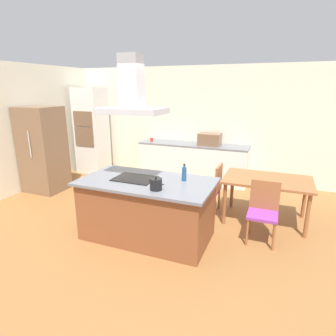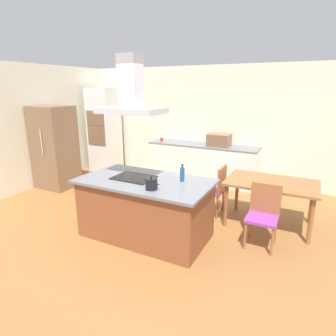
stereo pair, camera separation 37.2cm
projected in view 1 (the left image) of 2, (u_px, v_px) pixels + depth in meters
ground at (180, 201)px, 5.67m from camera, size 16.00×16.00×0.00m
wall_back at (205, 124)px, 6.85m from camera, size 7.20×0.10×2.70m
wall_left at (23, 128)px, 6.09m from camera, size 0.10×8.80×2.70m
kitchen_island at (147, 209)px, 4.20m from camera, size 1.95×1.06×0.90m
cooktop at (135, 178)px, 4.15m from camera, size 0.60×0.44×0.01m
tea_kettle at (156, 184)px, 3.69m from camera, size 0.21×0.16×0.18m
olive_oil_bottle at (184, 174)px, 4.04m from camera, size 0.07×0.07×0.25m
back_counter at (193, 162)px, 6.83m from camera, size 2.62×0.62×0.90m
countertop_microwave at (210, 139)px, 6.53m from camera, size 0.50×0.38×0.28m
coffee_mug_red at (152, 140)px, 7.01m from camera, size 0.08×0.08×0.09m
wall_oven_stack at (92, 131)px, 7.42m from camera, size 0.70×0.66×2.20m
refrigerator at (43, 150)px, 6.05m from camera, size 0.80×0.73×1.82m
dining_table at (267, 184)px, 4.66m from camera, size 1.40×0.90×0.75m
chair_facing_island at (263, 208)px, 4.11m from camera, size 0.42×0.42×0.89m
chair_at_left_end at (212, 186)px, 5.03m from camera, size 0.42×0.42×0.89m
range_hood at (132, 95)px, 3.82m from camera, size 0.90×0.55×0.78m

